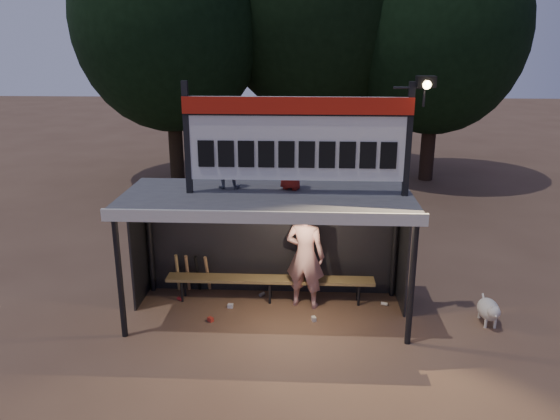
# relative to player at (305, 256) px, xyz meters

# --- Properties ---
(ground) EXTENTS (80.00, 80.00, 0.00)m
(ground) POSITION_rel_player_xyz_m (-0.67, -0.39, -1.02)
(ground) COLOR brown
(ground) RESTS_ON ground
(player) EXTENTS (0.85, 0.67, 2.04)m
(player) POSITION_rel_player_xyz_m (0.00, 0.00, 0.00)
(player) COLOR silver
(player) RESTS_ON ground
(child_a) EXTENTS (0.51, 0.40, 1.03)m
(child_a) POSITION_rel_player_xyz_m (-1.43, -0.04, 1.82)
(child_a) COLOR slate
(child_a) RESTS_ON dugout_shelter
(child_b) EXTENTS (0.57, 0.47, 1.00)m
(child_b) POSITION_rel_player_xyz_m (-0.27, -0.08, 1.80)
(child_b) COLOR maroon
(child_b) RESTS_ON dugout_shelter
(dugout_shelter) EXTENTS (5.10, 2.08, 2.32)m
(dugout_shelter) POSITION_rel_player_xyz_m (-0.67, -0.14, 0.83)
(dugout_shelter) COLOR #434245
(dugout_shelter) RESTS_ON ground
(scoreboard_assembly) EXTENTS (4.10, 0.27, 1.99)m
(scoreboard_assembly) POSITION_rel_player_xyz_m (-0.11, -0.40, 2.31)
(scoreboard_assembly) COLOR black
(scoreboard_assembly) RESTS_ON dugout_shelter
(bench) EXTENTS (4.00, 0.35, 0.48)m
(bench) POSITION_rel_player_xyz_m (-0.67, 0.16, -0.59)
(bench) COLOR olive
(bench) RESTS_ON ground
(tree_left) EXTENTS (6.46, 6.46, 9.27)m
(tree_left) POSITION_rel_player_xyz_m (-4.67, 9.61, 4.50)
(tree_left) COLOR black
(tree_left) RESTS_ON ground
(tree_mid) EXTENTS (7.22, 7.22, 10.36)m
(tree_mid) POSITION_rel_player_xyz_m (0.33, 11.11, 5.15)
(tree_mid) COLOR black
(tree_mid) RESTS_ON ground
(tree_right) EXTENTS (6.08, 6.08, 8.72)m
(tree_right) POSITION_rel_player_xyz_m (4.33, 10.11, 4.17)
(tree_right) COLOR #2F1E15
(tree_right) RESTS_ON ground
(dog) EXTENTS (0.36, 0.81, 0.49)m
(dog) POSITION_rel_player_xyz_m (3.28, -0.56, -0.74)
(dog) COLOR beige
(dog) RESTS_ON ground
(bats) EXTENTS (0.69, 0.35, 0.84)m
(bats) POSITION_rel_player_xyz_m (-2.23, 0.43, -0.59)
(bats) COLOR #A5834D
(bats) RESTS_ON ground
(litter) EXTENTS (4.08, 1.20, 0.08)m
(litter) POSITION_rel_player_xyz_m (-0.78, -0.18, -0.98)
(litter) COLOR #B22B1E
(litter) RESTS_ON ground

